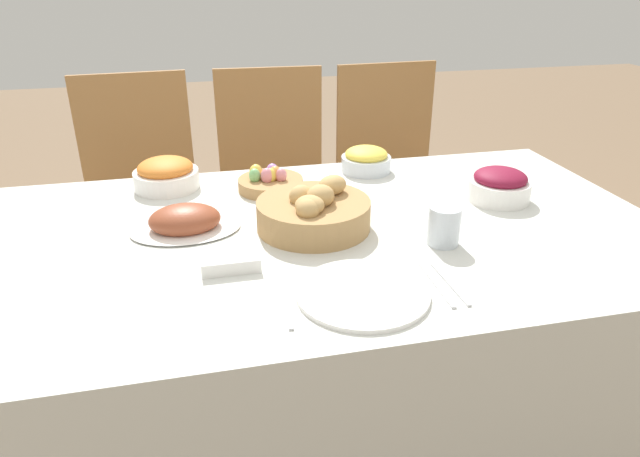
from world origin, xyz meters
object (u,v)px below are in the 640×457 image
object	(u,v)px
ham_platter	(185,222)
drinking_cup	(444,226)
dinner_plate	(363,293)
fork	(284,304)
chair_far_center	(275,191)
pineapple_bowl	(366,160)
chair_far_left	(144,202)
bread_basket	(314,211)
knife	(437,285)
spoon	(450,283)
egg_basket	(270,182)
beet_salad_bowl	(499,185)
carrot_bowl	(166,174)
chair_far_right	(392,181)
butter_dish	(230,261)

from	to	relation	value
ham_platter	drinking_cup	xyz separation A→B (m)	(0.61, -0.22, 0.02)
dinner_plate	fork	world-z (taller)	dinner_plate
chair_far_center	pineapple_bowl	size ratio (longest dim) A/B	6.09
chair_far_left	chair_far_center	world-z (taller)	same
bread_basket	knife	distance (m)	0.39
ham_platter	spoon	world-z (taller)	ham_platter
egg_basket	fork	size ratio (longest dim) A/B	1.07
bread_basket	beet_salad_bowl	bearing A→B (deg)	7.19
egg_basket	spoon	xyz separation A→B (m)	(0.29, -0.64, -0.02)
bread_basket	carrot_bowl	distance (m)	0.53
chair_far_left	chair_far_right	bearing A→B (deg)	-3.98
chair_far_left	chair_far_right	world-z (taller)	same
chair_far_right	fork	xyz separation A→B (m)	(-0.65, -1.16, 0.21)
chair_far_left	carrot_bowl	distance (m)	0.52
carrot_bowl	fork	bearing A→B (deg)	-71.77
chair_far_center	egg_basket	size ratio (longest dim) A/B	5.07
ham_platter	pineapple_bowl	bearing A→B (deg)	29.73
chair_far_left	drinking_cup	xyz separation A→B (m)	(0.78, -0.97, 0.26)
carrot_bowl	knife	xyz separation A→B (m)	(0.57, -0.72, -0.04)
bread_basket	chair_far_left	bearing A→B (deg)	121.03
egg_basket	spoon	world-z (taller)	egg_basket
bread_basket	drinking_cup	world-z (taller)	bread_basket
pineapple_bowl	chair_far_left	bearing A→B (deg)	150.60
egg_basket	pineapple_bowl	world-z (taller)	pineapple_bowl
carrot_bowl	bread_basket	bearing A→B (deg)	-45.53
ham_platter	fork	xyz separation A→B (m)	(0.19, -0.40, -0.02)
ham_platter	chair_far_left	bearing A→B (deg)	102.54
beet_salad_bowl	knife	world-z (taller)	beet_salad_bowl
ham_platter	dinner_plate	bearing A→B (deg)	-48.77
chair_far_right	dinner_plate	xyz separation A→B (m)	(-0.49, -1.16, 0.22)
chair_far_center	knife	distance (m)	1.19
butter_dish	knife	bearing A→B (deg)	-23.08
pineapple_bowl	knife	size ratio (longest dim) A/B	0.90
knife	butter_dish	bearing A→B (deg)	158.03
chair_far_right	carrot_bowl	size ratio (longest dim) A/B	5.10
butter_dish	chair_far_left	bearing A→B (deg)	105.08
drinking_cup	spoon	bearing A→B (deg)	-109.20
knife	spoon	world-z (taller)	same
beet_salad_bowl	spoon	distance (m)	0.53
chair_far_left	chair_far_right	distance (m)	1.00
bread_basket	dinner_plate	xyz separation A→B (m)	(0.03, -0.34, -0.04)
pineapple_bowl	knife	bearing A→B (deg)	-95.25
chair_far_right	carrot_bowl	xyz separation A→B (m)	(-0.89, -0.44, 0.25)
beet_salad_bowl	bread_basket	bearing A→B (deg)	-172.81
pineapple_bowl	ham_platter	bearing A→B (deg)	-150.27
chair_far_right	knife	xyz separation A→B (m)	(-0.32, -1.16, 0.21)
spoon	chair_far_right	bearing A→B (deg)	74.76
carrot_bowl	fork	distance (m)	0.76
dinner_plate	egg_basket	bearing A→B (deg)	98.87
fork	knife	bearing A→B (deg)	1.11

